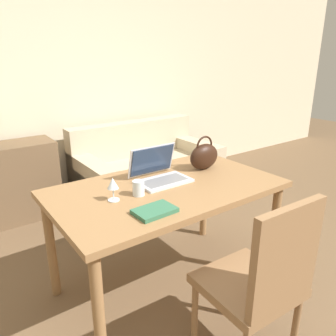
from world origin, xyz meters
The scene contains 10 objects.
wall_back centered at (0.00, 2.64, 1.35)m, with size 10.00×0.06×2.70m.
dining_table centered at (0.08, 0.65, 0.68)m, with size 1.47×0.86×0.76m.
chair centered at (0.07, -0.14, 0.54)m, with size 0.46×0.46×0.97m.
couch centered at (0.82, 2.09, 0.28)m, with size 1.58×0.89×0.82m.
sideboard centered at (-0.66, 2.35, 0.38)m, with size 1.06×0.40×0.77m.
laptop centered at (0.10, 0.78, 0.82)m, with size 0.35×0.28×0.22m.
drinking_glass centered at (-0.15, 0.63, 0.81)m, with size 0.07×0.07×0.09m.
wine_glass centered at (-0.30, 0.65, 0.86)m, with size 0.07×0.07×0.14m.
handbag centered at (0.49, 0.76, 0.86)m, with size 0.25×0.12×0.25m.
book centered at (-0.20, 0.38, 0.77)m, with size 0.23×0.16×0.02m.
Camera 1 is at (-1.07, -0.94, 1.56)m, focal length 35.00 mm.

